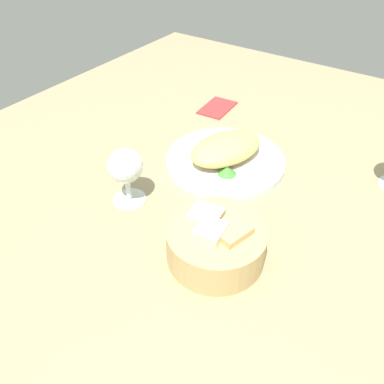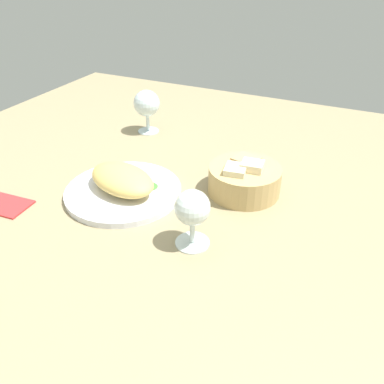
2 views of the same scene
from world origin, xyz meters
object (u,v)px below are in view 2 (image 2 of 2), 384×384
object	(u,v)px
bread_basket	(244,178)
wine_glass_near	(192,211)
wine_glass_far	(147,105)
folded_napkin	(4,204)
plate	(124,191)

from	to	relation	value
bread_basket	wine_glass_near	size ratio (longest dim) A/B	1.40
wine_glass_near	wine_glass_far	xyz separation A→B (cm)	(-33.86, 41.45, 0.79)
wine_glass_far	folded_napkin	world-z (taller)	wine_glass_far
plate	bread_basket	distance (cm)	27.16
wine_glass_near	folded_napkin	world-z (taller)	wine_glass_near
folded_napkin	wine_glass_near	bearing A→B (deg)	3.79
wine_glass_far	folded_napkin	distance (cm)	48.52
wine_glass_near	folded_napkin	size ratio (longest dim) A/B	1.04
plate	wine_glass_near	size ratio (longest dim) A/B	2.25
folded_napkin	plate	bearing A→B (deg)	31.38
plate	wine_glass_near	world-z (taller)	wine_glass_near
bread_basket	wine_glass_far	xyz separation A→B (cm)	(-36.67, 20.08, 4.81)
bread_basket	folded_napkin	xyz separation A→B (cm)	(-44.79, -27.10, -3.07)
wine_glass_far	folded_napkin	xyz separation A→B (cm)	(-8.12, -47.18, -7.87)
plate	folded_napkin	bearing A→B (deg)	-144.64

